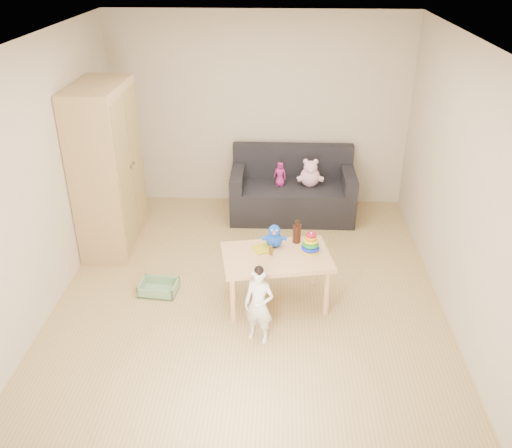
# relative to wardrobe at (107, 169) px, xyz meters

# --- Properties ---
(room) EXTENTS (4.50, 4.50, 4.50)m
(room) POSITION_rel_wardrobe_xyz_m (1.72, -0.90, 0.31)
(room) COLOR tan
(room) RESTS_ON ground
(wardrobe) EXTENTS (0.55, 1.10, 1.97)m
(wardrobe) POSITION_rel_wardrobe_xyz_m (0.00, 0.00, 0.00)
(wardrobe) COLOR tan
(wardrobe) RESTS_ON ground
(sofa) EXTENTS (1.64, 0.83, 0.46)m
(sofa) POSITION_rel_wardrobe_xyz_m (2.18, 0.85, -0.76)
(sofa) COLOR black
(sofa) RESTS_ON ground
(play_table) EXTENTS (1.18, 0.86, 0.56)m
(play_table) POSITION_rel_wardrobe_xyz_m (1.99, -1.15, -0.70)
(play_table) COLOR #EABA80
(play_table) RESTS_ON ground
(storage_bin) EXTENTS (0.42, 0.33, 0.12)m
(storage_bin) POSITION_rel_wardrobe_xyz_m (0.74, -1.04, -0.93)
(storage_bin) COLOR #7BA578
(storage_bin) RESTS_ON ground
(toddler) EXTENTS (0.33, 0.27, 0.76)m
(toddler) POSITION_rel_wardrobe_xyz_m (1.85, -1.75, -0.60)
(toddler) COLOR white
(toddler) RESTS_ON ground
(pink_bear) EXTENTS (0.33, 0.30, 0.32)m
(pink_bear) POSITION_rel_wardrobe_xyz_m (2.41, 0.83, -0.37)
(pink_bear) COLOR #FFBBDE
(pink_bear) RESTS_ON sofa
(doll) EXTENTS (0.19, 0.15, 0.32)m
(doll) POSITION_rel_wardrobe_xyz_m (2.01, 0.82, -0.37)
(doll) COLOR #C02485
(doll) RESTS_ON sofa
(ring_stacker) EXTENTS (0.19, 0.19, 0.21)m
(ring_stacker) POSITION_rel_wardrobe_xyz_m (2.33, -1.05, -0.34)
(ring_stacker) COLOR #FFE80D
(ring_stacker) RESTS_ON play_table
(brown_bottle) EXTENTS (0.09, 0.09, 0.25)m
(brown_bottle) POSITION_rel_wardrobe_xyz_m (2.20, -0.87, -0.32)
(brown_bottle) COLOR black
(brown_bottle) RESTS_ON play_table
(blue_plush) EXTENTS (0.24, 0.20, 0.26)m
(blue_plush) POSITION_rel_wardrobe_xyz_m (1.97, -0.97, -0.30)
(blue_plush) COLOR blue
(blue_plush) RESTS_ON play_table
(wooden_figure) EXTENTS (0.05, 0.05, 0.11)m
(wooden_figure) POSITION_rel_wardrobe_xyz_m (1.94, -1.15, -0.37)
(wooden_figure) COLOR brown
(wooden_figure) RESTS_ON play_table
(yellow_book) EXTENTS (0.25, 0.25, 0.01)m
(yellow_book) POSITION_rel_wardrobe_xyz_m (1.85, -1.04, -0.42)
(yellow_book) COLOR gold
(yellow_book) RESTS_ON play_table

